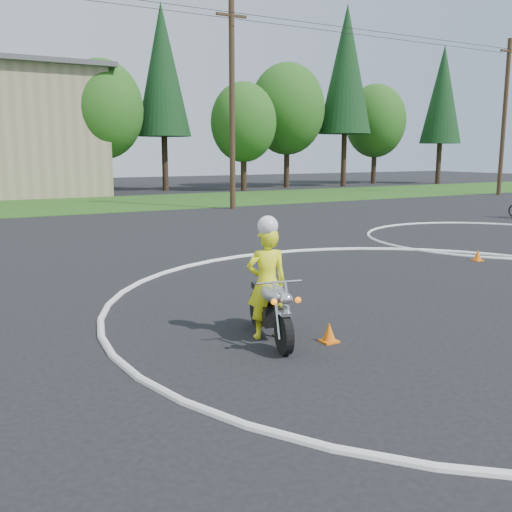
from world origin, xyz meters
TOP-DOWN VIEW (x-y plane):
  - grass_strip at (0.00, 27.00)m, footprint 120.00×10.00m
  - course_markings at (2.17, 4.35)m, footprint 19.05×19.05m
  - primary_motorcycle at (-3.70, 2.58)m, footprint 0.81×1.90m
  - rider_primary_grp at (-3.70, 2.71)m, footprint 0.70×0.54m
  - treeline at (14.78, 34.61)m, footprint 38.20×8.10m
  - utility_poles at (5.00, 21.00)m, footprint 41.60×1.12m

SIDE VIEW (x-z plane):
  - course_markings at x=2.17m, z-range -0.05..0.07m
  - grass_strip at x=0.00m, z-range 0.00..0.02m
  - primary_motorcycle at x=-3.70m, z-range -0.01..1.00m
  - rider_primary_grp at x=-3.70m, z-range -0.03..1.85m
  - utility_poles at x=5.00m, z-range 0.20..10.20m
  - treeline at x=14.78m, z-range -0.64..13.88m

